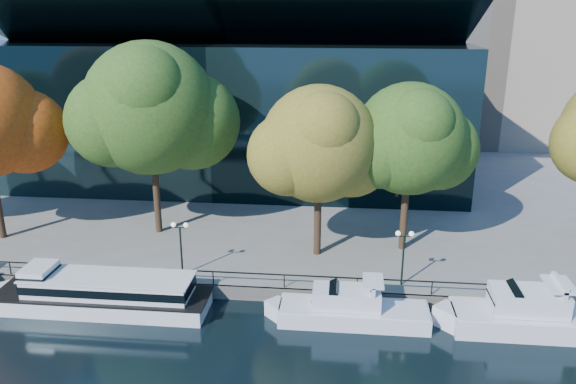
# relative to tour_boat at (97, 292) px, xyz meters

# --- Properties ---
(ground) EXTENTS (160.00, 160.00, 0.00)m
(ground) POSITION_rel_tour_boat_xyz_m (7.41, -0.82, -1.27)
(ground) COLOR black
(ground) RESTS_ON ground
(promenade) EXTENTS (90.00, 67.08, 1.00)m
(promenade) POSITION_rel_tour_boat_xyz_m (7.41, 35.56, -0.77)
(promenade) COLOR slate
(promenade) RESTS_ON ground
(railing) EXTENTS (88.20, 0.08, 0.99)m
(railing) POSITION_rel_tour_boat_xyz_m (7.41, 2.43, 0.66)
(railing) COLOR black
(railing) RESTS_ON promenade
(convention_building) EXTENTS (50.00, 24.57, 21.43)m
(convention_building) POSITION_rel_tour_boat_xyz_m (3.41, 30.97, 7.23)
(convention_building) COLOR black
(convention_building) RESTS_ON ground
(tour_boat) EXTENTS (15.79, 3.52, 3.00)m
(tour_boat) POSITION_rel_tour_boat_xyz_m (0.00, 0.00, 0.00)
(tour_boat) COLOR silver
(tour_boat) RESTS_ON ground
(cruiser_near) EXTENTS (10.67, 2.75, 3.09)m
(cruiser_near) POSITION_rel_tour_boat_xyz_m (16.75, 0.06, -0.31)
(cruiser_near) COLOR silver
(cruiser_near) RESTS_ON ground
(cruiser_far) EXTENTS (11.24, 3.11, 3.67)m
(cruiser_far) POSITION_rel_tour_boat_xyz_m (27.92, 0.09, -0.11)
(cruiser_far) COLOR silver
(cruiser_far) RESTS_ON ground
(tree_2) EXTENTS (13.48, 11.06, 16.08)m
(tree_2) POSITION_rel_tour_boat_xyz_m (0.75, 11.45, 10.19)
(tree_2) COLOR black
(tree_2) RESTS_ON promenade
(tree_3) EXTENTS (10.92, 8.95, 13.23)m
(tree_3) POSITION_rel_tour_boat_xyz_m (14.56, 8.23, 8.40)
(tree_3) COLOR black
(tree_3) RESTS_ON promenade
(tree_4) EXTENTS (10.68, 8.76, 13.27)m
(tree_4) POSITION_rel_tour_boat_xyz_m (21.30, 9.97, 8.54)
(tree_4) COLOR black
(tree_4) RESTS_ON promenade
(lamp_1) EXTENTS (1.26, 0.36, 4.03)m
(lamp_1) POSITION_rel_tour_boat_xyz_m (4.85, 3.68, 2.71)
(lamp_1) COLOR black
(lamp_1) RESTS_ON promenade
(lamp_2) EXTENTS (1.26, 0.36, 4.03)m
(lamp_2) POSITION_rel_tour_boat_xyz_m (20.52, 3.68, 2.71)
(lamp_2) COLOR black
(lamp_2) RESTS_ON promenade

